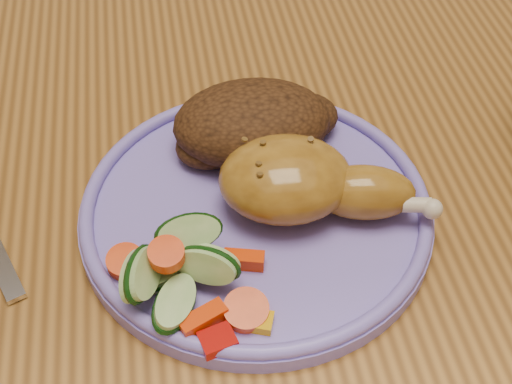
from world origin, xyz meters
TOP-DOWN VIEW (x-y plane):
  - dining_table at (0.00, 0.00)m, footprint 0.90×1.40m
  - chair_far at (0.00, 0.63)m, footprint 0.42×0.42m
  - plate at (-0.07, -0.05)m, footprint 0.25×0.25m
  - plate_rim at (-0.07, -0.05)m, footprint 0.25×0.25m
  - chicken_leg at (-0.04, -0.06)m, footprint 0.15×0.09m
  - rice_pilaf at (-0.06, 0.01)m, footprint 0.13×0.09m
  - vegetable_pile at (-0.13, -0.11)m, footprint 0.10×0.10m

SIDE VIEW (x-z plane):
  - chair_far at x=0.00m, z-range 0.04..0.95m
  - dining_table at x=0.00m, z-range 0.29..1.04m
  - plate at x=-0.07m, z-range 0.75..0.76m
  - plate_rim at x=-0.07m, z-range 0.76..0.77m
  - vegetable_pile at x=-0.13m, z-range 0.75..0.80m
  - rice_pilaf at x=-0.06m, z-range 0.76..0.81m
  - chicken_leg at x=-0.04m, z-range 0.76..0.81m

